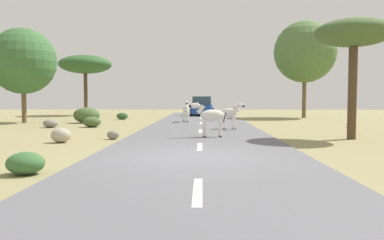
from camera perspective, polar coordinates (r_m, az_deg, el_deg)
name	(u,v)px	position (r m, az deg, el deg)	size (l,w,h in m)	color
ground_plane	(191,158)	(10.57, -0.14, -5.59)	(90.00, 90.00, 0.00)	#8E8456
road	(199,157)	(10.57, 1.09, -5.46)	(6.00, 64.00, 0.05)	slate
lane_markings	(199,162)	(9.58, 1.05, -6.20)	(0.16, 56.00, 0.01)	silver
zebra_0	(186,109)	(25.63, -0.94, 1.63)	(0.54, 1.52, 1.44)	silver
zebra_1	(210,116)	(15.65, 2.73, 0.62)	(1.53, 0.53, 1.44)	silver
zebra_2	(230,113)	(19.73, 5.64, 1.01)	(1.28, 1.00, 1.37)	silver
car_0	(202,107)	(35.57, 1.55, 1.97)	(2.23, 4.44, 1.74)	#1E479E
tree_2	(354,35)	(16.69, 22.76, 11.46)	(3.03, 3.03, 4.71)	#4C3823
tree_3	(85,65)	(38.27, -15.48, 7.87)	(4.92, 4.92, 5.69)	#4C3823
tree_4	(305,52)	(33.76, 16.32, 9.61)	(5.10, 5.10, 8.01)	brown
tree_5	(23,61)	(27.92, -23.68, 7.94)	(4.31, 4.31, 6.21)	brown
bush_0	(87,115)	(26.23, -15.30, 0.68)	(1.71, 1.53, 1.02)	#425B2D
bush_1	(122,116)	(30.12, -10.25, 0.58)	(0.87, 0.78, 0.52)	#2D5628
bush_2	(92,122)	(22.34, -14.56, -0.27)	(1.00, 0.90, 0.60)	#425B2D
bush_3	(25,163)	(8.97, -23.37, -5.88)	(0.80, 0.72, 0.48)	#386633
rock_0	(113,135)	(15.56, -11.58, -2.17)	(0.48, 0.37, 0.35)	gray
rock_1	(351,124)	(23.48, 22.45, -0.61)	(0.52, 0.51, 0.31)	gray
rock_2	(61,135)	(14.87, -18.80, -2.16)	(0.72, 0.58, 0.54)	#A89E8C
rock_3	(51,123)	(22.75, -20.16, -0.47)	(0.80, 0.77, 0.47)	gray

